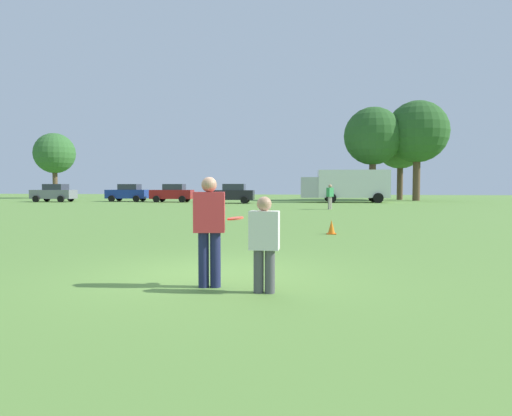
% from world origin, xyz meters
% --- Properties ---
extents(ground_plane, '(150.42, 150.42, 0.00)m').
position_xyz_m(ground_plane, '(0.00, 0.00, 0.00)').
color(ground_plane, '#608C3D').
extents(player_thrower, '(0.54, 0.37, 1.79)m').
position_xyz_m(player_thrower, '(0.23, -0.95, 1.01)').
color(player_thrower, '#1E234C').
rests_on(player_thrower, ground).
extents(player_defender, '(0.46, 0.27, 1.49)m').
position_xyz_m(player_defender, '(1.16, -1.20, 0.83)').
color(player_defender, '#4C4C51').
rests_on(player_defender, ground).
extents(frisbee, '(0.27, 0.27, 0.07)m').
position_xyz_m(frisbee, '(0.63, -0.79, 1.12)').
color(frisbee, '#E54C33').
extents(traffic_cone, '(0.32, 0.32, 0.48)m').
position_xyz_m(traffic_cone, '(2.38, 7.39, 0.23)').
color(traffic_cone, '#D8590C').
rests_on(traffic_cone, ground).
extents(parked_car_near_left, '(4.29, 2.39, 1.82)m').
position_xyz_m(parked_car_near_left, '(-24.91, 34.14, 0.92)').
color(parked_car_near_left, slate).
rests_on(parked_car_near_left, ground).
extents(parked_car_mid_left, '(4.29, 2.39, 1.82)m').
position_xyz_m(parked_car_mid_left, '(-17.91, 36.25, 0.92)').
color(parked_car_mid_left, navy).
rests_on(parked_car_mid_left, ground).
extents(parked_car_center, '(4.29, 2.39, 1.82)m').
position_xyz_m(parked_car_center, '(-12.79, 35.41, 0.92)').
color(parked_car_center, maroon).
rests_on(parked_car_center, ground).
extents(parked_car_mid_right, '(4.29, 2.39, 1.82)m').
position_xyz_m(parked_car_mid_right, '(-6.24, 33.36, 0.92)').
color(parked_car_mid_right, black).
rests_on(parked_car_mid_right, ground).
extents(box_truck, '(8.62, 3.30, 3.18)m').
position_xyz_m(box_truck, '(4.53, 36.82, 1.75)').
color(box_truck, white).
rests_on(box_truck, ground).
extents(bystander_sideline_watcher, '(0.51, 0.55, 1.75)m').
position_xyz_m(bystander_sideline_watcher, '(2.66, 23.45, 0.99)').
color(bystander_sideline_watcher, gray).
rests_on(bystander_sideline_watcher, ground).
extents(tree_west_oak, '(5.26, 5.26, 8.55)m').
position_xyz_m(tree_west_oak, '(-32.65, 46.54, 5.88)').
color(tree_west_oak, brown).
rests_on(tree_west_oak, ground).
extents(tree_west_maple, '(6.30, 6.30, 10.25)m').
position_xyz_m(tree_west_maple, '(7.65, 42.60, 7.05)').
color(tree_west_maple, brown).
rests_on(tree_west_maple, ground).
extents(tree_center_elm, '(5.84, 5.84, 9.49)m').
position_xyz_m(tree_center_elm, '(11.22, 46.37, 6.53)').
color(tree_center_elm, brown).
rests_on(tree_center_elm, ground).
extents(tree_east_birch, '(6.72, 6.72, 10.91)m').
position_xyz_m(tree_east_birch, '(12.43, 43.14, 7.51)').
color(tree_east_birch, brown).
rests_on(tree_east_birch, ground).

